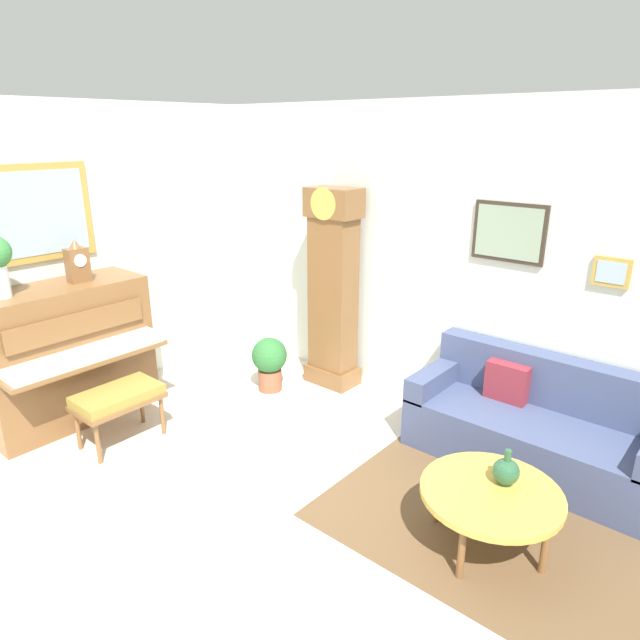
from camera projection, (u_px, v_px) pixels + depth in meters
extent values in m
cube|color=beige|center=(241.00, 523.00, 3.87)|extent=(6.40, 6.00, 0.10)
cube|color=silver|center=(38.00, 263.00, 4.99)|extent=(0.10, 4.90, 2.80)
cube|color=#B28E3D|center=(29.00, 214.00, 4.78)|extent=(0.03, 1.10, 0.84)
cube|color=#9EB2C1|center=(30.00, 214.00, 4.77)|extent=(0.01, 0.98, 0.72)
cube|color=silver|center=(429.00, 260.00, 5.12)|extent=(5.30, 0.10, 2.80)
cube|color=#B28E3D|center=(612.00, 272.00, 4.08)|extent=(0.26, 0.03, 0.22)
cube|color=#9EB2C1|center=(611.00, 272.00, 4.07)|extent=(0.20, 0.01, 0.16)
cube|color=#33281E|center=(509.00, 232.00, 4.50)|extent=(0.60, 0.03, 0.48)
cube|color=gray|center=(508.00, 233.00, 4.49)|extent=(0.54, 0.01, 0.42)
cube|color=brown|center=(482.00, 525.00, 3.76)|extent=(2.10, 1.50, 0.01)
cube|color=brown|center=(66.00, 354.00, 5.00)|extent=(0.60, 1.44, 1.26)
cube|color=brown|center=(89.00, 361.00, 4.72)|extent=(0.28, 1.38, 0.04)
cube|color=white|center=(88.00, 354.00, 4.70)|extent=(0.26, 1.32, 0.08)
cube|color=brown|center=(78.00, 325.00, 4.69)|extent=(0.03, 1.20, 0.20)
cube|color=brown|center=(118.00, 401.00, 4.66)|extent=(0.42, 0.70, 0.04)
cube|color=olive|center=(117.00, 395.00, 4.64)|extent=(0.40, 0.68, 0.08)
cylinder|color=brown|center=(98.00, 443.00, 4.42)|extent=(0.04, 0.04, 0.36)
cylinder|color=brown|center=(162.00, 415.00, 4.85)|extent=(0.04, 0.04, 0.36)
cylinder|color=brown|center=(78.00, 430.00, 4.61)|extent=(0.04, 0.04, 0.36)
cylinder|color=brown|center=(142.00, 404.00, 5.04)|extent=(0.04, 0.04, 0.36)
cube|color=brown|center=(332.00, 374.00, 5.88)|extent=(0.52, 0.34, 0.18)
cube|color=brown|center=(333.00, 302.00, 5.62)|extent=(0.44, 0.28, 1.78)
cube|color=brown|center=(334.00, 202.00, 5.29)|extent=(0.52, 0.32, 0.28)
cylinder|color=gold|center=(323.00, 204.00, 5.18)|extent=(0.30, 0.02, 0.30)
cylinder|color=gold|center=(330.00, 297.00, 5.56)|extent=(0.03, 0.03, 0.70)
cube|color=#424C70|center=(531.00, 441.00, 4.39)|extent=(1.90, 0.80, 0.42)
cube|color=#424C70|center=(551.00, 382.00, 4.47)|extent=(1.90, 0.20, 0.44)
cube|color=#424C70|center=(437.00, 378.00, 4.82)|extent=(0.18, 0.80, 0.20)
cube|color=maroon|center=(507.00, 382.00, 4.55)|extent=(0.34, 0.12, 0.32)
cylinder|color=gold|center=(491.00, 493.00, 3.46)|extent=(0.88, 0.88, 0.04)
torus|color=brown|center=(491.00, 493.00, 3.46)|extent=(0.88, 0.88, 0.04)
cylinder|color=brown|center=(511.00, 494.00, 3.79)|extent=(0.04, 0.04, 0.38)
cylinder|color=brown|center=(545.00, 547.00, 3.31)|extent=(0.04, 0.04, 0.38)
cylinder|color=brown|center=(462.00, 552.00, 3.27)|extent=(0.04, 0.04, 0.38)
cylinder|color=brown|center=(437.00, 498.00, 3.75)|extent=(0.04, 0.04, 0.38)
cube|color=brown|center=(78.00, 265.00, 4.89)|extent=(0.12, 0.18, 0.30)
cylinder|color=white|center=(80.00, 261.00, 4.84)|extent=(0.01, 0.11, 0.11)
cone|color=brown|center=(74.00, 244.00, 4.83)|extent=(0.10, 0.10, 0.08)
cylinder|color=#234C33|center=(505.00, 482.00, 3.53)|extent=(0.09, 0.09, 0.01)
sphere|color=#285638|center=(506.00, 472.00, 3.50)|extent=(0.17, 0.17, 0.17)
cylinder|color=#285638|center=(508.00, 456.00, 3.47)|extent=(0.04, 0.04, 0.08)
cylinder|color=#935138|center=(270.00, 379.00, 5.70)|extent=(0.24, 0.24, 0.22)
sphere|color=#2D6B33|center=(269.00, 355.00, 5.61)|extent=(0.36, 0.36, 0.36)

